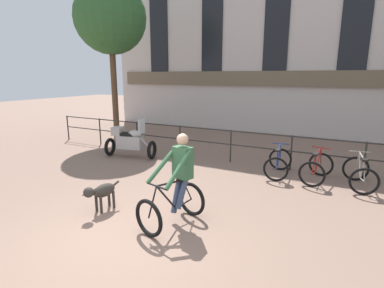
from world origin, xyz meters
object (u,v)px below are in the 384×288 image
parked_bicycle_mid_right (360,174)px  parked_bicycle_near_lamp (278,163)px  dog (101,192)px  parked_bicycle_mid_left (317,168)px  cyclist_with_bike (176,184)px  parked_motorcycle (130,141)px

parked_bicycle_mid_right → parked_bicycle_near_lamp: bearing=-9.1°
dog → parked_bicycle_mid_left: parked_bicycle_mid_left is taller
cyclist_with_bike → parked_motorcycle: cyclist_with_bike is taller
parked_motorcycle → parked_bicycle_mid_right: (6.89, 0.39, -0.20)m
cyclist_with_bike → dog: cyclist_with_bike is taller
parked_motorcycle → parked_bicycle_near_lamp: size_ratio=1.54×
dog → parked_bicycle_near_lamp: (2.72, 3.99, -0.06)m
parked_motorcycle → parked_bicycle_mid_left: (5.89, 0.39, -0.20)m
parked_motorcycle → parked_bicycle_mid_right: parked_motorcycle is taller
parked_motorcycle → parked_bicycle_mid_left: size_ratio=1.52×
cyclist_with_bike → parked_bicycle_mid_right: cyclist_with_bike is taller
parked_bicycle_mid_left → cyclist_with_bike: bearing=67.2°
parked_bicycle_mid_left → parked_bicycle_mid_right: (1.00, 0.00, -0.00)m
parked_bicycle_near_lamp → parked_bicycle_mid_right: (2.00, 0.00, -0.00)m
parked_bicycle_mid_right → parked_bicycle_mid_left: bearing=-9.1°
parked_bicycle_mid_right → cyclist_with_bike: bearing=40.9°
parked_motorcycle → parked_bicycle_mid_right: size_ratio=1.50×
cyclist_with_bike → dog: size_ratio=1.85×
parked_motorcycle → parked_bicycle_near_lamp: bearing=-96.4°
cyclist_with_bike → dog: bearing=-155.3°
parked_bicycle_near_lamp → parked_bicycle_mid_left: (1.00, 0.00, 0.00)m
dog → parked_bicycle_mid_right: bearing=48.0°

